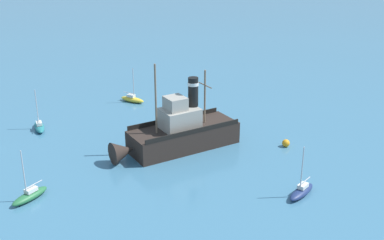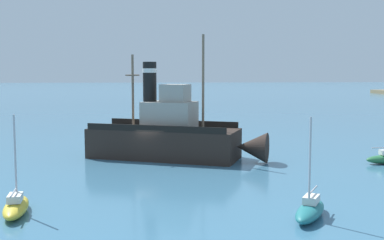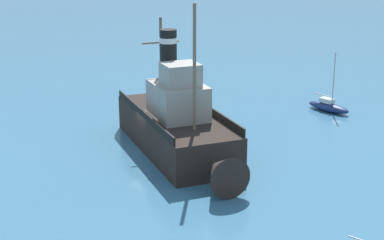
% 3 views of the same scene
% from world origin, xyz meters
% --- Properties ---
extents(ground_plane, '(600.00, 600.00, 0.00)m').
position_xyz_m(ground_plane, '(0.00, 0.00, 0.00)').
color(ground_plane, teal).
extents(old_tugboat, '(8.52, 14.63, 9.90)m').
position_xyz_m(old_tugboat, '(-0.90, 1.59, 1.83)').
color(old_tugboat, '#2D231E').
rests_on(old_tugboat, ground).
extents(sailboat_yellow, '(3.91, 1.55, 4.90)m').
position_xyz_m(sailboat_yellow, '(14.02, -6.61, 0.43)').
color(sailboat_yellow, gold).
rests_on(sailboat_yellow, ground).
extents(sailboat_teal, '(3.83, 2.88, 4.90)m').
position_xyz_m(sailboat_teal, '(15.82, 7.56, 0.43)').
color(sailboat_teal, '#23757A').
rests_on(sailboat_teal, ground).
extents(sailboat_navy, '(1.26, 3.84, 4.90)m').
position_xyz_m(sailboat_navy, '(-16.06, 2.86, 0.43)').
color(sailboat_navy, navy).
rests_on(sailboat_navy, ground).
extents(mooring_buoy, '(0.85, 0.85, 0.85)m').
position_xyz_m(mooring_buoy, '(-10.07, -5.90, 0.42)').
color(mooring_buoy, orange).
rests_on(mooring_buoy, ground).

